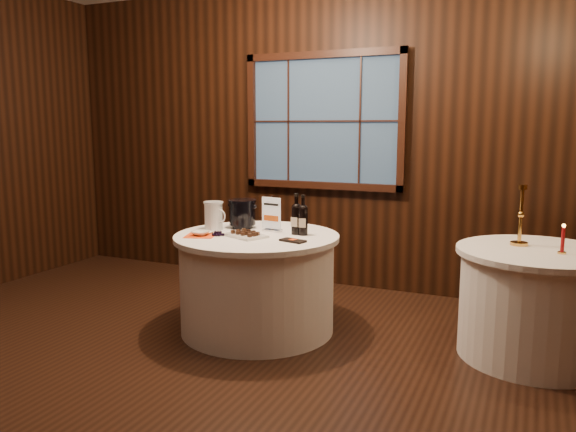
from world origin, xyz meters
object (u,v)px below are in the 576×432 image
at_px(port_bottle_right, 303,218).
at_px(grape_bunch, 217,234).
at_px(main_table, 257,282).
at_px(brass_candlestick, 520,223).
at_px(side_table, 534,304).
at_px(glass_pitcher, 214,215).
at_px(port_bottle_left, 296,217).
at_px(ice_bucket, 242,213).
at_px(cracker_bowl, 201,233).
at_px(sign_stand, 272,219).
at_px(chocolate_plate, 246,234).
at_px(red_candle, 563,242).
at_px(chocolate_box, 293,241).

height_order(port_bottle_right, grape_bunch, port_bottle_right).
height_order(main_table, brass_candlestick, brass_candlestick).
xyz_separation_m(side_table, brass_candlestick, (-0.13, 0.10, 0.54)).
bearing_deg(glass_pitcher, port_bottle_left, 20.48).
height_order(main_table, ice_bucket, ice_bucket).
bearing_deg(cracker_bowl, sign_stand, 42.42).
bearing_deg(brass_candlestick, cracker_bowl, -164.54).
height_order(port_bottle_right, cracker_bowl, port_bottle_right).
relative_size(chocolate_plate, brass_candlestick, 0.87).
xyz_separation_m(sign_stand, port_bottle_right, (0.28, -0.04, 0.04)).
height_order(glass_pitcher, cracker_bowl, glass_pitcher).
bearing_deg(port_bottle_right, brass_candlestick, -3.15).
xyz_separation_m(main_table, port_bottle_right, (0.33, 0.13, 0.52)).
xyz_separation_m(main_table, red_candle, (2.14, 0.23, 0.46)).
height_order(port_bottle_left, grape_bunch, port_bottle_left).
bearing_deg(red_candle, port_bottle_left, -177.17).
bearing_deg(grape_bunch, sign_stand, 50.26).
relative_size(port_bottle_left, cracker_bowl, 2.39).
xyz_separation_m(sign_stand, ice_bucket, (-0.29, 0.04, 0.03)).
bearing_deg(sign_stand, port_bottle_left, -0.08).
bearing_deg(cracker_bowl, port_bottle_left, 28.60).
bearing_deg(main_table, chocolate_plate, -108.36).
bearing_deg(port_bottle_right, port_bottle_left, 160.11).
height_order(port_bottle_right, chocolate_plate, port_bottle_right).
relative_size(port_bottle_left, port_bottle_right, 1.03).
bearing_deg(glass_pitcher, main_table, 6.48).
distance_m(sign_stand, port_bottle_left, 0.23).
bearing_deg(chocolate_box, main_table, 174.67).
distance_m(side_table, cracker_bowl, 2.46).
bearing_deg(cracker_bowl, brass_candlestick, 15.46).
distance_m(grape_bunch, cracker_bowl, 0.13).
height_order(side_table, sign_stand, sign_stand).
bearing_deg(brass_candlestick, side_table, -39.16).
bearing_deg(chocolate_plate, brass_candlestick, 15.11).
xyz_separation_m(main_table, cracker_bowl, (-0.37, -0.22, 0.40)).
relative_size(side_table, sign_stand, 3.81).
xyz_separation_m(glass_pitcher, brass_candlestick, (2.29, 0.35, 0.04)).
bearing_deg(port_bottle_left, chocolate_box, -69.15).
xyz_separation_m(side_table, chocolate_box, (-1.64, -0.44, 0.39)).
bearing_deg(main_table, side_table, 8.53).
height_order(chocolate_plate, chocolate_box, chocolate_plate).
bearing_deg(port_bottle_right, cracker_bowl, -167.17).
distance_m(chocolate_box, brass_candlestick, 1.61).
bearing_deg(main_table, red_candle, 6.06).
bearing_deg(brass_candlestick, glass_pitcher, -171.31).
bearing_deg(brass_candlestick, grape_bunch, -164.46).
relative_size(main_table, side_table, 1.19).
bearing_deg(port_bottle_left, red_candle, 5.54).
distance_m(chocolate_plate, glass_pitcher, 0.43).
bearing_deg(chocolate_box, chocolate_plate, -168.19).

